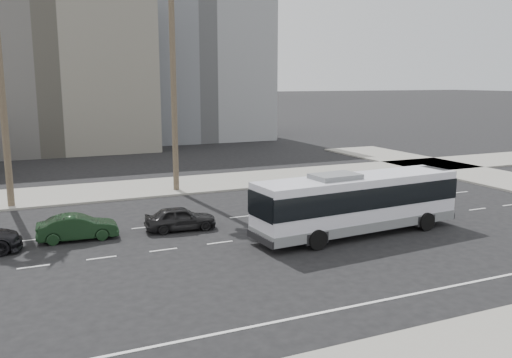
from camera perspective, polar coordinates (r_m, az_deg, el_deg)
ground at (r=30.43m, az=6.82°, el=-5.44°), size 700.00×700.00×0.00m
sidewalk_north at (r=44.07m, az=-3.51°, el=-0.29°), size 120.00×7.00×0.15m
midrise_beige_west at (r=70.15m, az=-21.82°, el=10.34°), size 24.00×18.00×18.00m
midrise_gray_center at (r=80.59m, az=-7.50°, el=13.77°), size 20.00×20.00×26.00m
civic_tower at (r=277.07m, az=-22.01°, el=16.11°), size 42.00×42.00×129.00m
highrise_right at (r=263.41m, az=-11.10°, el=16.15°), size 26.00×26.00×70.00m
highrise_far at (r=298.29m, az=-7.57°, el=14.61°), size 22.00×22.00×60.00m
city_bus at (r=29.55m, az=10.86°, el=-2.37°), size 12.29×3.58×3.48m
car_a at (r=30.34m, az=-8.11°, el=-4.19°), size 1.95×4.11×1.36m
car_b at (r=29.76m, az=-18.59°, el=-4.93°), size 1.69×4.21×1.36m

